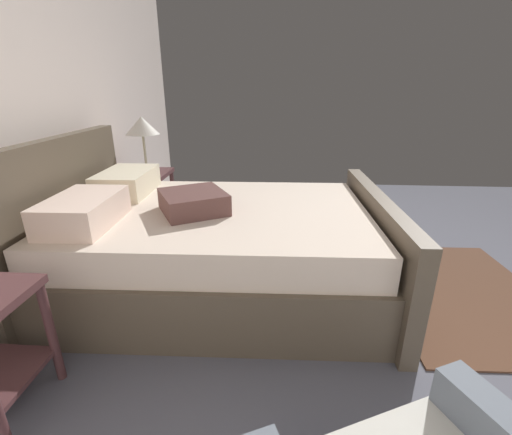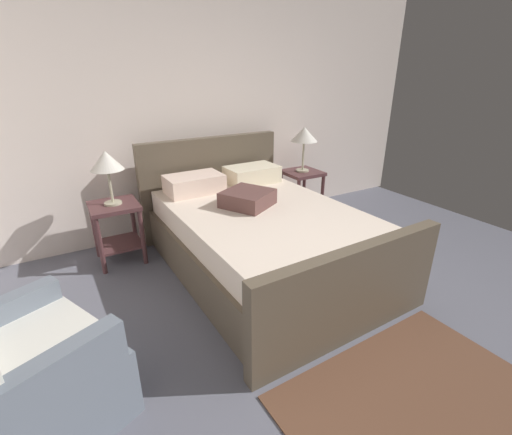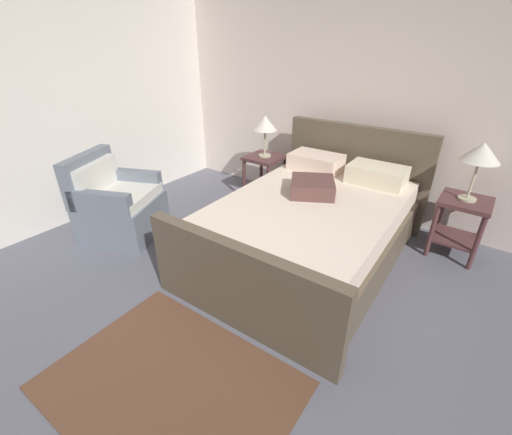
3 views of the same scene
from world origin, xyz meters
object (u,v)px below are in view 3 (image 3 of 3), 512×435
at_px(nightstand_right, 461,218).
at_px(armchair, 117,205).
at_px(table_lamp_left, 265,124).
at_px(table_lamp_right, 482,154).
at_px(nightstand_left, 265,171).
at_px(bed, 312,225).

distance_m(nightstand_right, armchair, 3.49).
bearing_deg(table_lamp_left, nightstand_right, 1.44).
distance_m(table_lamp_right, nightstand_left, 2.37).
distance_m(bed, armchair, 2.07).
bearing_deg(nightstand_right, nightstand_left, -178.56).
bearing_deg(bed, table_lamp_right, 37.65).
relative_size(table_lamp_right, armchair, 0.57).
height_order(table_lamp_right, table_lamp_left, table_lamp_right).
bearing_deg(bed, armchair, -155.36).
bearing_deg(nightstand_left, nightstand_right, 1.44).
relative_size(bed, armchair, 2.45).
bearing_deg(bed, nightstand_left, 144.10).
bearing_deg(armchair, table_lamp_right, 29.96).
height_order(nightstand_right, table_lamp_right, table_lamp_right).
distance_m(nightstand_right, nightstand_left, 2.28).
relative_size(nightstand_right, nightstand_left, 1.00).
bearing_deg(armchair, table_lamp_left, 66.03).
distance_m(bed, table_lamp_right, 1.60).
height_order(nightstand_right, armchair, armchair).
bearing_deg(table_lamp_right, table_lamp_left, -178.56).
bearing_deg(table_lamp_left, nightstand_left, -33.69).
height_order(nightstand_right, nightstand_left, same).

